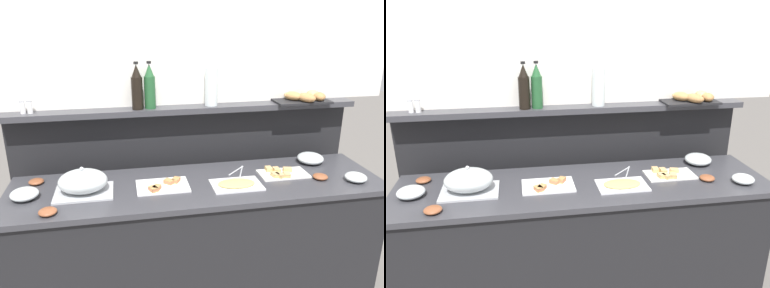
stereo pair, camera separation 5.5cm
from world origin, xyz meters
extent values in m
plane|color=slate|center=(0.00, 0.60, 0.00)|extent=(12.00, 12.00, 0.00)
cube|color=black|center=(0.00, 0.00, 0.43)|extent=(2.30, 0.59, 0.86)
cube|color=#38383D|center=(0.00, 0.00, 0.87)|extent=(2.34, 0.63, 0.03)
cube|color=black|center=(0.00, 0.49, 0.62)|extent=(2.46, 0.08, 1.25)
cube|color=#38383D|center=(0.00, 0.44, 1.27)|extent=(2.46, 0.22, 0.04)
cube|color=white|center=(0.00, 0.51, 1.94)|extent=(3.06, 0.08, 1.31)
cube|color=white|center=(0.57, 0.03, 0.90)|extent=(0.32, 0.18, 0.01)
cube|color=tan|center=(0.53, -0.03, 0.91)|extent=(0.06, 0.07, 0.01)
cube|color=#E5C666|center=(0.53, -0.03, 0.91)|extent=(0.06, 0.07, 0.01)
cube|color=tan|center=(0.53, -0.03, 0.92)|extent=(0.06, 0.07, 0.01)
cube|color=tan|center=(0.49, 0.08, 0.91)|extent=(0.04, 0.06, 0.01)
cube|color=#E5C666|center=(0.49, 0.08, 0.91)|extent=(0.04, 0.06, 0.01)
cube|color=tan|center=(0.49, 0.08, 0.92)|extent=(0.04, 0.06, 0.01)
cube|color=tan|center=(0.50, -0.01, 0.91)|extent=(0.05, 0.06, 0.01)
cube|color=#E5C666|center=(0.50, -0.01, 0.91)|extent=(0.05, 0.06, 0.01)
cube|color=tan|center=(0.50, -0.01, 0.92)|extent=(0.05, 0.06, 0.01)
cube|color=tan|center=(0.61, 0.05, 0.91)|extent=(0.06, 0.05, 0.01)
cube|color=#E5C666|center=(0.61, 0.05, 0.91)|extent=(0.06, 0.05, 0.01)
cube|color=tan|center=(0.61, 0.05, 0.92)|extent=(0.06, 0.05, 0.01)
cube|color=tan|center=(0.54, 0.06, 0.91)|extent=(0.04, 0.06, 0.01)
cube|color=#E5C666|center=(0.54, 0.06, 0.91)|extent=(0.04, 0.06, 0.01)
cube|color=tan|center=(0.54, 0.06, 0.92)|extent=(0.04, 0.06, 0.01)
cube|color=tan|center=(0.57, -0.03, 0.91)|extent=(0.05, 0.06, 0.01)
cube|color=#E5C666|center=(0.57, -0.03, 0.91)|extent=(0.05, 0.06, 0.01)
cube|color=tan|center=(0.57, -0.03, 0.92)|extent=(0.05, 0.06, 0.01)
cube|color=white|center=(-0.23, -0.01, 0.90)|extent=(0.32, 0.22, 0.01)
cube|color=#B7844C|center=(-0.27, -0.06, 0.91)|extent=(0.06, 0.07, 0.01)
cube|color=#D1664C|center=(-0.27, -0.06, 0.91)|extent=(0.06, 0.07, 0.01)
cube|color=#B7844C|center=(-0.27, -0.06, 0.92)|extent=(0.06, 0.07, 0.01)
cube|color=#B7844C|center=(-0.14, 0.02, 0.91)|extent=(0.06, 0.07, 0.01)
cube|color=#D1664C|center=(-0.14, 0.02, 0.91)|extent=(0.06, 0.07, 0.01)
cube|color=#B7844C|center=(-0.14, 0.02, 0.92)|extent=(0.06, 0.07, 0.01)
cube|color=#B7844C|center=(-0.19, 0.01, 0.91)|extent=(0.07, 0.07, 0.01)
cube|color=#D1664C|center=(-0.19, 0.01, 0.91)|extent=(0.07, 0.07, 0.01)
cube|color=#B7844C|center=(-0.19, 0.01, 0.92)|extent=(0.07, 0.07, 0.01)
cube|color=#B7844C|center=(-0.29, -0.07, 0.91)|extent=(0.06, 0.07, 0.01)
cube|color=#D1664C|center=(-0.29, -0.07, 0.91)|extent=(0.06, 0.07, 0.01)
cube|color=#B7844C|center=(-0.29, -0.07, 0.92)|extent=(0.06, 0.07, 0.01)
cube|color=silver|center=(0.22, -0.08, 0.90)|extent=(0.31, 0.20, 0.01)
ellipsoid|color=#E5C666|center=(0.22, -0.08, 0.91)|extent=(0.23, 0.14, 0.01)
cube|color=#B7BABF|center=(-0.70, -0.01, 0.90)|extent=(0.34, 0.24, 0.01)
ellipsoid|color=silver|center=(-0.70, -0.01, 0.97)|extent=(0.28, 0.23, 0.14)
sphere|color=#B7BABF|center=(-0.70, -0.01, 1.05)|extent=(0.02, 0.02, 0.02)
ellipsoid|color=silver|center=(-1.03, -0.02, 0.92)|extent=(0.16, 0.16, 0.06)
ellipsoid|color=#E5CC66|center=(-1.03, -0.02, 0.91)|extent=(0.12, 0.12, 0.04)
ellipsoid|color=silver|center=(0.98, -0.15, 0.92)|extent=(0.14, 0.14, 0.05)
ellipsoid|color=#BF4C3F|center=(0.98, -0.15, 0.91)|extent=(0.11, 0.11, 0.03)
ellipsoid|color=silver|center=(0.84, 0.18, 0.93)|extent=(0.18, 0.18, 0.07)
ellipsoid|color=#BF4C3F|center=(0.84, 0.18, 0.92)|extent=(0.14, 0.14, 0.04)
ellipsoid|color=brown|center=(-0.87, -0.23, 0.91)|extent=(0.10, 0.10, 0.03)
ellipsoid|color=brown|center=(-1.00, 0.18, 0.91)|extent=(0.09, 0.09, 0.03)
ellipsoid|color=brown|center=(0.78, -0.08, 0.91)|extent=(0.09, 0.09, 0.03)
cylinder|color=#B7BABF|center=(0.31, 0.11, 0.90)|extent=(0.08, 0.17, 0.01)
cylinder|color=#B7BABF|center=(0.28, 0.13, 0.90)|extent=(0.14, 0.13, 0.01)
sphere|color=#B7BABF|center=(0.35, 0.19, 0.90)|extent=(0.01, 0.01, 0.01)
cylinder|color=black|center=(-0.34, 0.40, 1.40)|extent=(0.08, 0.08, 0.22)
cone|color=black|center=(-0.34, 0.40, 1.55)|extent=(0.06, 0.06, 0.08)
cylinder|color=black|center=(-0.34, 0.40, 1.60)|extent=(0.03, 0.03, 0.02)
cylinder|color=#23562D|center=(-0.26, 0.41, 1.40)|extent=(0.08, 0.08, 0.22)
cone|color=#23562D|center=(-0.26, 0.41, 1.55)|extent=(0.06, 0.06, 0.08)
cylinder|color=black|center=(-0.26, 0.41, 1.60)|extent=(0.03, 0.03, 0.02)
cylinder|color=white|center=(-1.07, 0.41, 1.33)|extent=(0.03, 0.03, 0.08)
cylinder|color=#B7BABF|center=(-1.07, 0.41, 1.37)|extent=(0.03, 0.03, 0.01)
cylinder|color=white|center=(-1.03, 0.41, 1.33)|extent=(0.03, 0.03, 0.08)
cylinder|color=#B7BABF|center=(-1.03, 0.41, 1.37)|extent=(0.03, 0.03, 0.01)
cube|color=black|center=(0.84, 0.41, 1.30)|extent=(0.40, 0.26, 0.02)
ellipsoid|color=#AD7A47|center=(0.95, 0.35, 1.33)|extent=(0.11, 0.14, 0.06)
ellipsoid|color=tan|center=(0.78, 0.42, 1.33)|extent=(0.11, 0.09, 0.06)
ellipsoid|color=#AD7A47|center=(0.84, 0.33, 1.33)|extent=(0.15, 0.17, 0.06)
ellipsoid|color=tan|center=(0.95, 0.44, 1.33)|extent=(0.12, 0.15, 0.06)
ellipsoid|color=#B7844C|center=(0.77, 0.40, 1.33)|extent=(0.15, 0.16, 0.06)
cylinder|color=silver|center=(0.17, 0.41, 1.42)|extent=(0.09, 0.09, 0.26)
camera|label=1|loc=(-0.45, -2.13, 1.92)|focal=35.65mm
camera|label=2|loc=(-0.39, -2.14, 1.92)|focal=35.65mm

